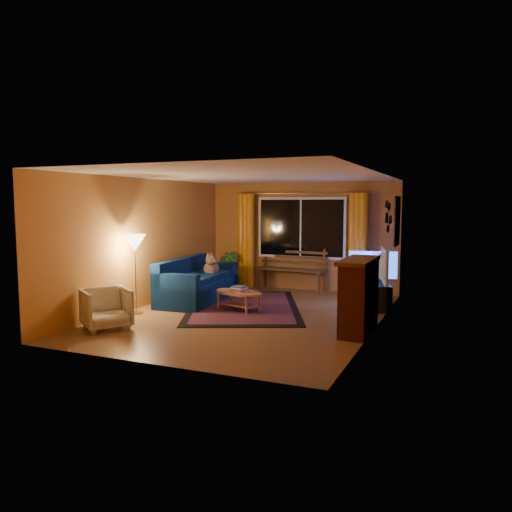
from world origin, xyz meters
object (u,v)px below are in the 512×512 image
at_px(bench, 291,280).
at_px(sofa, 198,280).
at_px(floor_lamp, 135,275).
at_px(coffee_table, 239,301).
at_px(armchair, 106,307).
at_px(tv_console, 377,295).

xyz_separation_m(bench, sofa, (-1.34, -1.97, 0.19)).
height_order(floor_lamp, coffee_table, floor_lamp).
bearing_deg(bench, sofa, -121.06).
distance_m(armchair, coffee_table, 2.48).
relative_size(bench, sofa, 0.76).
xyz_separation_m(floor_lamp, tv_console, (3.96, 2.34, -0.48)).
bearing_deg(floor_lamp, armchair, -78.29).
bearing_deg(floor_lamp, sofa, 72.97).
bearing_deg(floor_lamp, coffee_table, 30.45).
xyz_separation_m(armchair, floor_lamp, (-0.23, 1.09, 0.37)).
bearing_deg(bench, coffee_table, -90.72).
bearing_deg(armchair, floor_lamp, 46.77).
bearing_deg(bench, floor_lamp, -114.33).
distance_m(bench, floor_lamp, 3.91).
relative_size(floor_lamp, tv_console, 1.23).
distance_m(bench, sofa, 2.39).
relative_size(bench, tv_console, 1.39).
height_order(bench, floor_lamp, floor_lamp).
height_order(armchair, floor_lamp, floor_lamp).
distance_m(floor_lamp, coffee_table, 1.96).
height_order(sofa, floor_lamp, floor_lamp).
bearing_deg(tv_console, armchair, -154.12).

